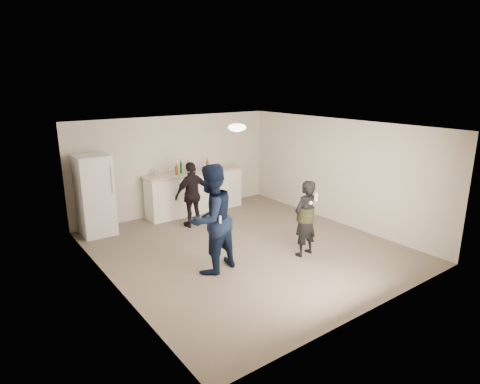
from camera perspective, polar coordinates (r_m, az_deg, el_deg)
floor at (r=8.40m, az=0.81°, el=-7.87°), size 6.00×6.00×0.00m
ceiling at (r=7.76m, az=0.88°, el=9.33°), size 6.00×6.00×0.00m
wall_back at (r=10.48m, az=-9.09°, el=3.84°), size 6.00×0.00×6.00m
wall_front at (r=5.99m, az=18.46°, el=-5.70°), size 6.00×0.00×6.00m
wall_left at (r=6.77m, az=-18.11°, el=-3.23°), size 0.00×6.00×6.00m
wall_right at (r=9.85m, az=13.75°, el=2.84°), size 0.00×6.00×6.00m
counter at (r=10.53m, az=-6.41°, el=-0.07°), size 2.60×0.56×1.05m
counter_top at (r=10.39m, az=-6.50°, el=2.83°), size 2.68×0.64×0.04m
fridge at (r=9.41m, az=-19.95°, el=-0.44°), size 0.70×0.70×1.80m
fridge_handle at (r=9.05m, az=-17.81°, el=1.75°), size 0.02×0.02×0.60m
ceiling_dome at (r=8.00m, az=-0.43°, el=9.16°), size 0.36×0.36×0.16m
shaker at (r=10.01m, az=-11.94°, el=2.72°), size 0.08×0.08×0.17m
man at (r=7.10m, az=-4.10°, el=-3.85°), size 1.11×0.96×1.98m
woman at (r=7.90m, az=9.26°, el=-3.73°), size 0.58×0.41×1.52m
camo_shorts at (r=7.87m, az=9.29°, el=-3.11°), size 0.34×0.34×0.28m
spectator at (r=9.42m, az=-6.79°, el=-0.36°), size 0.93×0.43×1.55m
remote_man at (r=6.85m, az=-2.86°, el=-3.99°), size 0.04×0.04×0.15m
nunchuk_man at (r=6.96m, az=-2.16°, el=-4.28°), size 0.07×0.07×0.07m
remote_woman at (r=7.59m, az=10.75°, el=-0.72°), size 0.04×0.04×0.15m
nunchuk_woman at (r=7.57m, az=10.03°, el=-1.52°), size 0.07×0.07×0.07m
bottle_cluster at (r=10.27m, az=-7.25°, el=3.40°), size 0.94×0.31×0.27m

